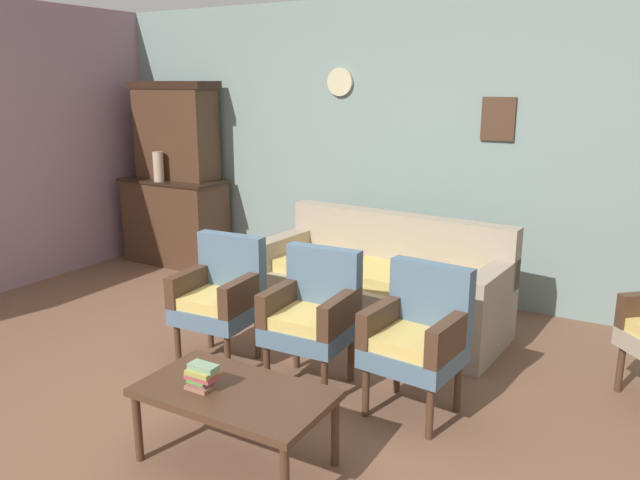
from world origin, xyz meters
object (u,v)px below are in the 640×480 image
(side_cabinet, at_px, (176,221))
(armchair_by_doorway, at_px, (313,312))
(armchair_near_cabinet, at_px, (221,294))
(floral_couch, at_px, (381,289))
(vase_on_cabinet, at_px, (158,167))
(armchair_row_middle, at_px, (418,334))
(coffee_table, at_px, (235,398))
(book_stack_on_table, at_px, (202,376))

(side_cabinet, bearing_deg, armchair_by_doorway, -31.92)
(armchair_by_doorway, bearing_deg, armchair_near_cabinet, -178.48)
(floral_couch, bearing_deg, armchair_by_doorway, -89.06)
(side_cabinet, distance_m, vase_on_cabinet, 0.65)
(armchair_row_middle, xyz_separation_m, coffee_table, (-0.62, -0.98, -0.12))
(armchair_near_cabinet, bearing_deg, vase_on_cabinet, 142.73)
(floral_couch, bearing_deg, armchair_row_middle, -56.47)
(vase_on_cabinet, xyz_separation_m, armchair_by_doorway, (2.79, -1.53, -0.59))
(armchair_by_doorway, height_order, coffee_table, armchair_by_doorway)
(armchair_by_doorway, bearing_deg, vase_on_cabinet, 151.17)
(armchair_near_cabinet, height_order, book_stack_on_table, armchair_near_cabinet)
(side_cabinet, height_order, vase_on_cabinet, vase_on_cabinet)
(side_cabinet, relative_size, armchair_row_middle, 1.28)
(side_cabinet, bearing_deg, armchair_row_middle, -26.25)
(side_cabinet, xyz_separation_m, vase_on_cabinet, (-0.03, -0.19, 0.62))
(floral_couch, relative_size, coffee_table, 2.06)
(armchair_by_doorway, distance_m, coffee_table, 0.99)
(side_cabinet, relative_size, book_stack_on_table, 6.86)
(book_stack_on_table, bearing_deg, floral_couch, 89.32)
(vase_on_cabinet, height_order, coffee_table, vase_on_cabinet)
(vase_on_cabinet, height_order, armchair_by_doorway, vase_on_cabinet)
(vase_on_cabinet, relative_size, armchair_near_cabinet, 0.35)
(vase_on_cabinet, height_order, book_stack_on_table, vase_on_cabinet)
(side_cabinet, bearing_deg, armchair_near_cabinet, -40.80)
(vase_on_cabinet, bearing_deg, coffee_table, -40.95)
(side_cabinet, xyz_separation_m, armchair_row_middle, (3.48, -1.72, 0.03))
(armchair_by_doorway, bearing_deg, side_cabinet, 148.08)
(coffee_table, relative_size, book_stack_on_table, 5.94)
(floral_couch, distance_m, armchair_near_cabinet, 1.36)
(side_cabinet, height_order, armchair_row_middle, side_cabinet)
(vase_on_cabinet, bearing_deg, armchair_by_doorway, -28.83)
(side_cabinet, height_order, floral_couch, side_cabinet)
(coffee_table, bearing_deg, floral_couch, 93.36)
(coffee_table, distance_m, book_stack_on_table, 0.20)
(armchair_by_doorway, height_order, book_stack_on_table, armchair_by_doorway)
(armchair_row_middle, bearing_deg, armchair_by_doorway, -179.92)
(coffee_table, bearing_deg, side_cabinet, 136.75)
(armchair_by_doorway, xyz_separation_m, armchair_row_middle, (0.72, 0.00, 0.00))
(side_cabinet, distance_m, coffee_table, 3.93)
(vase_on_cabinet, xyz_separation_m, book_stack_on_table, (2.74, -2.58, -0.60))
(floral_couch, xyz_separation_m, coffee_table, (0.12, -2.10, 0.05))
(armchair_near_cabinet, bearing_deg, book_stack_on_table, -55.79)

